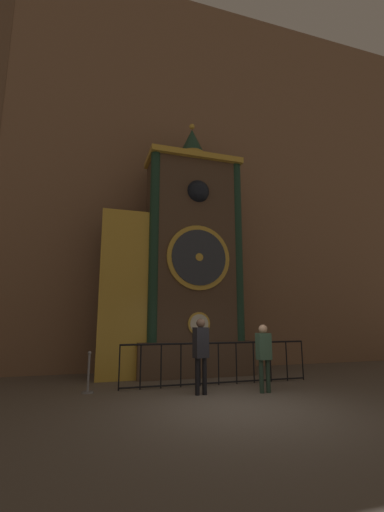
{
  "coord_description": "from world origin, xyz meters",
  "views": [
    {
      "loc": [
        -3.05,
        -6.6,
        1.71
      ],
      "look_at": [
        0.41,
        4.43,
        3.9
      ],
      "focal_mm": 24.0,
      "sensor_mm": 36.0,
      "label": 1
    }
  ],
  "objects_px": {
    "visitor_near": "(201,348)",
    "stanchion_post": "(88,379)",
    "clock_tower": "(179,265)",
    "visitor_far": "(264,351)"
  },
  "relations": [
    {
      "from": "visitor_far",
      "to": "clock_tower",
      "type": "bearing_deg",
      "value": 109.94
    },
    {
      "from": "visitor_near",
      "to": "visitor_far",
      "type": "height_order",
      "value": "visitor_near"
    },
    {
      "from": "clock_tower",
      "to": "visitor_near",
      "type": "distance_m",
      "value": 3.9
    },
    {
      "from": "clock_tower",
      "to": "stanchion_post",
      "type": "distance_m",
      "value": 4.72
    },
    {
      "from": "visitor_far",
      "to": "stanchion_post",
      "type": "distance_m",
      "value": 4.35
    },
    {
      "from": "clock_tower",
      "to": "visitor_near",
      "type": "relative_size",
      "value": 5.05
    },
    {
      "from": "stanchion_post",
      "to": "visitor_near",
      "type": "bearing_deg",
      "value": -22.27
    },
    {
      "from": "visitor_near",
      "to": "visitor_far",
      "type": "relative_size",
      "value": 1.09
    },
    {
      "from": "clock_tower",
      "to": "visitor_near",
      "type": "xyz_separation_m",
      "value": [
        -0.27,
        -2.98,
        -2.5
      ]
    },
    {
      "from": "visitor_near",
      "to": "stanchion_post",
      "type": "bearing_deg",
      "value": 144.85
    }
  ]
}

